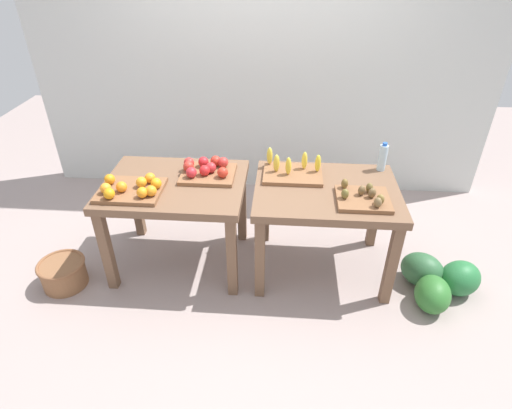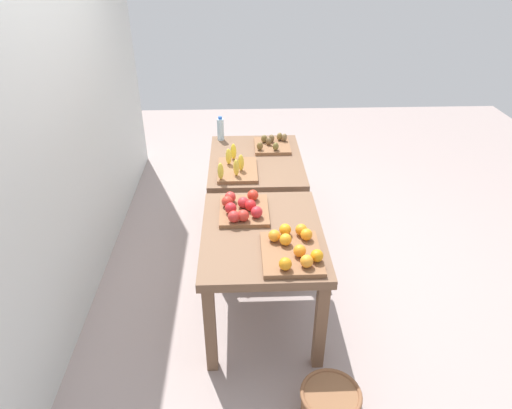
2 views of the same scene
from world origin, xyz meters
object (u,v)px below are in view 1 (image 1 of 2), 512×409
object	(u,v)px
kiwi_bin	(363,197)
water_bottle	(383,157)
display_table_left	(176,195)
orange_bin	(132,188)
display_table_right	(326,201)
watermelon_pile	(438,280)
apple_bin	(207,170)
wicker_basket	(63,273)
banana_crate	(292,171)

from	to	relation	value
kiwi_bin	water_bottle	bearing A→B (deg)	67.03
display_table_left	orange_bin	bearing A→B (deg)	-145.79
display_table_right	orange_bin	bearing A→B (deg)	-172.78
display_table_left	water_bottle	xyz separation A→B (m)	(1.55, 0.31, 0.21)
watermelon_pile	kiwi_bin	bearing A→B (deg)	173.19
water_bottle	watermelon_pile	xyz separation A→B (m)	(0.43, -0.55, -0.72)
apple_bin	water_bottle	bearing A→B (deg)	8.03
display_table_left	watermelon_pile	distance (m)	2.06
display_table_left	watermelon_pile	size ratio (longest dim) A/B	1.57
kiwi_bin	display_table_left	bearing A→B (deg)	173.40
watermelon_pile	wicker_basket	world-z (taller)	watermelon_pile
display_table_left	orange_bin	xyz separation A→B (m)	(-0.26, -0.17, 0.15)
apple_bin	display_table_left	bearing A→B (deg)	-150.49
apple_bin	banana_crate	bearing A→B (deg)	3.83
kiwi_bin	watermelon_pile	distance (m)	0.90
display_table_right	water_bottle	size ratio (longest dim) A/B	4.58
orange_bin	apple_bin	world-z (taller)	apple_bin
kiwi_bin	wicker_basket	xyz separation A→B (m)	(-2.19, -0.19, -0.66)
display_table_right	kiwi_bin	bearing A→B (deg)	-33.91
orange_bin	apple_bin	size ratio (longest dim) A/B	1.09
display_table_left	display_table_right	bearing A→B (deg)	0.00
apple_bin	water_bottle	size ratio (longest dim) A/B	1.81
display_table_left	banana_crate	bearing A→B (deg)	11.09
banana_crate	display_table_left	bearing A→B (deg)	-168.91
banana_crate	watermelon_pile	size ratio (longest dim) A/B	0.67
watermelon_pile	wicker_basket	distance (m)	2.82
banana_crate	kiwi_bin	world-z (taller)	banana_crate
apple_bin	water_bottle	world-z (taller)	water_bottle
kiwi_bin	water_bottle	xyz separation A→B (m)	(0.20, 0.47, 0.08)
apple_bin	kiwi_bin	world-z (taller)	apple_bin
banana_crate	orange_bin	bearing A→B (deg)	-162.97
display_table_right	orange_bin	xyz separation A→B (m)	(-1.38, -0.17, 0.15)
display_table_right	kiwi_bin	size ratio (longest dim) A/B	2.89
apple_bin	watermelon_pile	distance (m)	1.91
orange_bin	watermelon_pile	world-z (taller)	orange_bin
display_table_right	kiwi_bin	distance (m)	0.31
kiwi_bin	watermelon_pile	world-z (taller)	kiwi_bin
wicker_basket	kiwi_bin	bearing A→B (deg)	5.04
display_table_right	banana_crate	bearing A→B (deg)	145.91
display_table_left	wicker_basket	bearing A→B (deg)	-157.41
display_table_left	apple_bin	bearing A→B (deg)	29.51
orange_bin	watermelon_pile	bearing A→B (deg)	-1.46
display_table_left	kiwi_bin	xyz separation A→B (m)	(1.35, -0.16, 0.14)
water_bottle	watermelon_pile	size ratio (longest dim) A/B	0.34
display_table_right	watermelon_pile	distance (m)	1.02
display_table_left	display_table_right	xyz separation A→B (m)	(1.12, 0.00, 0.00)
orange_bin	wicker_basket	distance (m)	0.91
display_table_right	apple_bin	size ratio (longest dim) A/B	2.53
kiwi_bin	watermelon_pile	xyz separation A→B (m)	(0.63, -0.07, -0.64)
display_table_right	water_bottle	world-z (taller)	water_bottle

